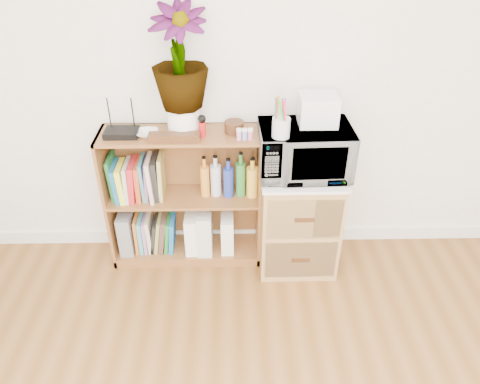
{
  "coord_description": "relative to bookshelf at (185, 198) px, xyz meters",
  "views": [
    {
      "loc": [
        -0.03,
        -0.45,
        2.21
      ],
      "look_at": [
        0.01,
        1.95,
        0.62
      ],
      "focal_mm": 35.0,
      "sensor_mm": 36.0,
      "label": 1
    }
  ],
  "objects": [
    {
      "name": "plant_pot",
      "position": [
        0.03,
        0.02,
        0.56
      ],
      "size": [
        0.19,
        0.19,
        0.16
      ],
      "primitive_type": "cylinder",
      "color": "white",
      "rests_on": "bookshelf"
    },
    {
      "name": "microwave",
      "position": [
        0.75,
        -0.08,
        0.4
      ],
      "size": [
        0.56,
        0.39,
        0.3
      ],
      "primitive_type": "imported",
      "rotation": [
        0.0,
        0.0,
        0.03
      ],
      "color": "silver",
      "rests_on": "wicker_unit"
    },
    {
      "name": "kokeshi_doll",
      "position": [
        0.14,
        -0.04,
        0.52
      ],
      "size": [
        0.04,
        0.04,
        0.09
      ],
      "primitive_type": "cylinder",
      "color": "#B41616",
      "rests_on": "bookshelf"
    },
    {
      "name": "lower_books",
      "position": [
        -0.22,
        0.0,
        -0.28
      ],
      "size": [
        0.27,
        0.19,
        0.27
      ],
      "color": "#C86823",
      "rests_on": "bookshelf"
    },
    {
      "name": "bookshelf",
      "position": [
        0.0,
        0.0,
        0.0
      ],
      "size": [
        1.0,
        0.3,
        0.95
      ],
      "primitive_type": "cube",
      "color": "brown",
      "rests_on": "ground"
    },
    {
      "name": "pen_cup",
      "position": [
        0.59,
        -0.2,
        0.6
      ],
      "size": [
        0.1,
        0.1,
        0.11
      ],
      "primitive_type": "cylinder",
      "color": "silver",
      "rests_on": "microwave"
    },
    {
      "name": "wicker_unit",
      "position": [
        0.75,
        -0.08,
        -0.12
      ],
      "size": [
        0.5,
        0.45,
        0.7
      ],
      "primitive_type": "cube",
      "color": "#9E7542",
      "rests_on": "ground"
    },
    {
      "name": "potted_plant",
      "position": [
        0.03,
        0.02,
        0.93
      ],
      "size": [
        0.33,
        0.33,
        0.58
      ],
      "primitive_type": "imported",
      "color": "#367F33",
      "rests_on": "plant_pot"
    },
    {
      "name": "file_box",
      "position": [
        -0.41,
        0.0,
        -0.25
      ],
      "size": [
        0.09,
        0.24,
        0.3
      ],
      "primitive_type": "cube",
      "color": "slate",
      "rests_on": "bookshelf"
    },
    {
      "name": "magazine_holder_mid",
      "position": [
        0.12,
        -0.01,
        -0.25
      ],
      "size": [
        0.1,
        0.25,
        0.32
      ],
      "primitive_type": "cube",
      "color": "silver",
      "rests_on": "bookshelf"
    },
    {
      "name": "paint_jars",
      "position": [
        0.39,
        -0.09,
        0.5
      ],
      "size": [
        0.11,
        0.04,
        0.06
      ],
      "primitive_type": "cube",
      "color": "pink",
      "rests_on": "bookshelf"
    },
    {
      "name": "magazine_holder_right",
      "position": [
        0.28,
        -0.01,
        -0.27
      ],
      "size": [
        0.08,
        0.21,
        0.27
      ],
      "primitive_type": "cube",
      "color": "white",
      "rests_on": "bookshelf"
    },
    {
      "name": "skirting_board",
      "position": [
        0.35,
        0.14,
        -0.42
      ],
      "size": [
        4.0,
        0.02,
        0.1
      ],
      "primitive_type": "cube",
      "color": "white",
      "rests_on": "ground"
    },
    {
      "name": "cookbooks",
      "position": [
        -0.29,
        -0.0,
        0.16
      ],
      "size": [
        0.35,
        0.2,
        0.3
      ],
      "color": "#1C692F",
      "rests_on": "bookshelf"
    },
    {
      "name": "small_appliance",
      "position": [
        0.82,
        -0.03,
        0.63
      ],
      "size": [
        0.22,
        0.18,
        0.18
      ],
      "primitive_type": "cube",
      "color": "white",
      "rests_on": "microwave"
    },
    {
      "name": "magazine_holder_left",
      "position": [
        0.04,
        -0.01,
        -0.26
      ],
      "size": [
        0.09,
        0.23,
        0.28
      ],
      "primitive_type": "cube",
      "color": "white",
      "rests_on": "bookshelf"
    },
    {
      "name": "white_bowl",
      "position": [
        -0.19,
        -0.03,
        0.49
      ],
      "size": [
        0.13,
        0.13,
        0.03
      ],
      "primitive_type": "imported",
      "color": "white",
      "rests_on": "bookshelf"
    },
    {
      "name": "liquor_bottles",
      "position": [
        0.3,
        0.0,
        0.16
      ],
      "size": [
        0.37,
        0.07,
        0.3
      ],
      "color": "orange",
      "rests_on": "bookshelf"
    },
    {
      "name": "trinket_box",
      "position": [
        -0.02,
        -0.1,
        0.5
      ],
      "size": [
        0.3,
        0.07,
        0.05
      ],
      "primitive_type": "cube",
      "color": "#3D2110",
      "rests_on": "bookshelf"
    },
    {
      "name": "wooden_bowl",
      "position": [
        0.33,
        0.01,
        0.51
      ],
      "size": [
        0.12,
        0.12,
        0.07
      ],
      "primitive_type": "cylinder",
      "color": "#3B1D10",
      "rests_on": "bookshelf"
    },
    {
      "name": "router",
      "position": [
        -0.34,
        -0.02,
        0.49
      ],
      "size": [
        0.2,
        0.14,
        0.04
      ],
      "primitive_type": "cube",
      "color": "black",
      "rests_on": "bookshelf"
    }
  ]
}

